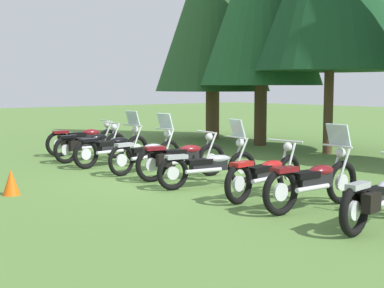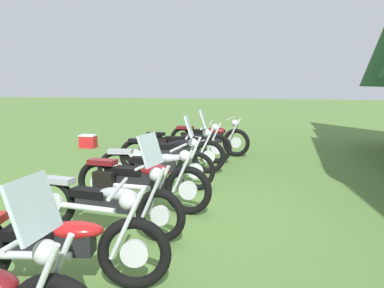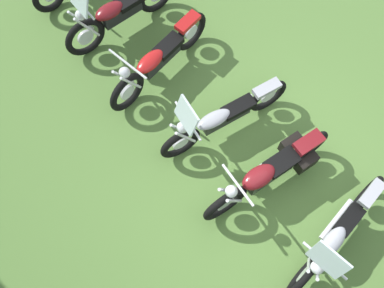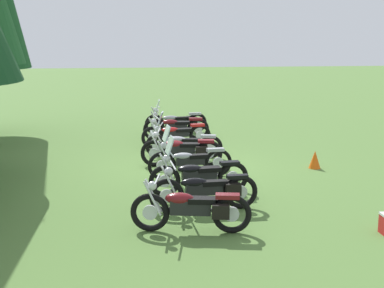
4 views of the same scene
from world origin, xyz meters
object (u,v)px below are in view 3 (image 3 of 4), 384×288
object	(u,v)px
motorcycle_3	(337,234)
motorcycle_7	(119,12)
motorcycle_5	(224,117)
motorcycle_6	(159,58)
motorcycle_4	(270,172)

from	to	relation	value
motorcycle_3	motorcycle_7	world-z (taller)	motorcycle_7
motorcycle_5	motorcycle_6	bearing A→B (deg)	-76.62
motorcycle_7	motorcycle_6	bearing A→B (deg)	88.60
motorcycle_4	motorcycle_7	xyz separation A→B (m)	(3.70, -0.12, 0.01)
motorcycle_4	motorcycle_5	distance (m)	1.09
motorcycle_3	motorcycle_4	size ratio (longest dim) A/B	0.97
motorcycle_3	motorcycle_6	xyz separation A→B (m)	(3.77, 0.00, -0.02)
motorcycle_5	motorcycle_4	bearing A→B (deg)	95.49
motorcycle_6	motorcycle_5	bearing A→B (deg)	84.72
motorcycle_4	motorcycle_6	xyz separation A→B (m)	(2.55, -0.04, -0.03)
motorcycle_5	motorcycle_6	distance (m)	1.46
motorcycle_5	motorcycle_6	size ratio (longest dim) A/B	1.00
motorcycle_4	motorcycle_5	bearing A→B (deg)	-87.89
motorcycle_4	motorcycle_6	distance (m)	2.55
motorcycle_4	motorcycle_3	bearing A→B (deg)	99.42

